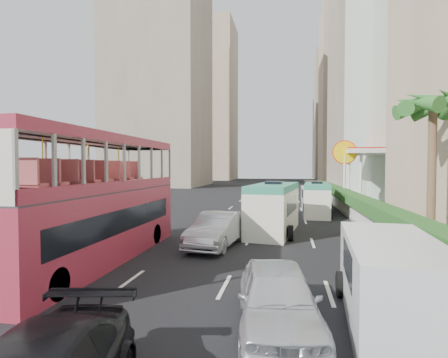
% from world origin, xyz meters
% --- Properties ---
extents(ground_plane, '(200.00, 200.00, 0.00)m').
position_xyz_m(ground_plane, '(0.00, 0.00, 0.00)').
color(ground_plane, black).
rests_on(ground_plane, ground).
extents(double_decker_bus, '(2.50, 11.00, 5.06)m').
position_xyz_m(double_decker_bus, '(-6.00, 0.00, 2.53)').
color(double_decker_bus, '#A2273A').
rests_on(double_decker_bus, ground).
extents(car_silver_lane_a, '(2.29, 5.06, 1.61)m').
position_xyz_m(car_silver_lane_a, '(-1.76, 3.47, 0.00)').
color(car_silver_lane_a, silver).
rests_on(car_silver_lane_a, ground).
extents(car_silver_lane_b, '(2.33, 4.68, 1.53)m').
position_xyz_m(car_silver_lane_b, '(1.34, -4.70, 0.00)').
color(car_silver_lane_b, silver).
rests_on(car_silver_lane_b, ground).
extents(van_asset, '(2.26, 4.75, 1.31)m').
position_xyz_m(van_asset, '(0.71, 14.04, 0.00)').
color(van_asset, silver).
rests_on(van_asset, ground).
extents(minibus_near, '(2.97, 6.56, 2.80)m').
position_xyz_m(minibus_near, '(0.78, 7.48, 1.40)').
color(minibus_near, silver).
rests_on(minibus_near, ground).
extents(minibus_far, '(2.24, 5.72, 2.49)m').
position_xyz_m(minibus_far, '(3.83, 15.25, 1.24)').
color(minibus_far, silver).
rests_on(minibus_far, ground).
extents(panel_van_near, '(2.47, 5.29, 2.06)m').
position_xyz_m(panel_van_near, '(4.04, -3.87, 1.03)').
color(panel_van_near, silver).
rests_on(panel_van_near, ground).
extents(panel_van_far, '(2.01, 4.91, 1.96)m').
position_xyz_m(panel_van_far, '(3.89, 19.76, 0.98)').
color(panel_van_far, silver).
rests_on(panel_van_far, ground).
extents(sidewalk, '(6.00, 120.00, 0.18)m').
position_xyz_m(sidewalk, '(9.00, 25.00, 0.09)').
color(sidewalk, '#99968C').
rests_on(sidewalk, ground).
extents(kerb_wall, '(0.30, 44.00, 1.00)m').
position_xyz_m(kerb_wall, '(6.20, 14.00, 0.68)').
color(kerb_wall, silver).
rests_on(kerb_wall, sidewalk).
extents(hedge, '(1.10, 44.00, 0.70)m').
position_xyz_m(hedge, '(6.20, 14.00, 1.53)').
color(hedge, '#2D6626').
rests_on(hedge, kerb_wall).
extents(palm_tree, '(0.36, 0.36, 6.40)m').
position_xyz_m(palm_tree, '(7.80, 4.00, 3.38)').
color(palm_tree, brown).
rests_on(palm_tree, sidewalk).
extents(shell_station, '(6.50, 8.00, 5.50)m').
position_xyz_m(shell_station, '(10.00, 23.00, 2.75)').
color(shell_station, silver).
rests_on(shell_station, ground).
extents(tower_mid, '(16.00, 16.00, 50.00)m').
position_xyz_m(tower_mid, '(18.00, 58.00, 25.00)').
color(tower_mid, gray).
rests_on(tower_mid, ground).
extents(tower_far_a, '(14.00, 14.00, 44.00)m').
position_xyz_m(tower_far_a, '(17.00, 82.00, 22.00)').
color(tower_far_a, tan).
rests_on(tower_far_a, ground).
extents(tower_far_b, '(14.00, 14.00, 40.00)m').
position_xyz_m(tower_far_b, '(17.00, 104.00, 20.00)').
color(tower_far_b, gray).
rests_on(tower_far_b, ground).
extents(tower_left_a, '(18.00, 18.00, 52.00)m').
position_xyz_m(tower_left_a, '(-24.00, 55.00, 26.00)').
color(tower_left_a, gray).
rests_on(tower_left_a, ground).
extents(tower_left_b, '(16.00, 16.00, 46.00)m').
position_xyz_m(tower_left_b, '(-22.00, 90.00, 23.00)').
color(tower_left_b, tan).
rests_on(tower_left_b, ground).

